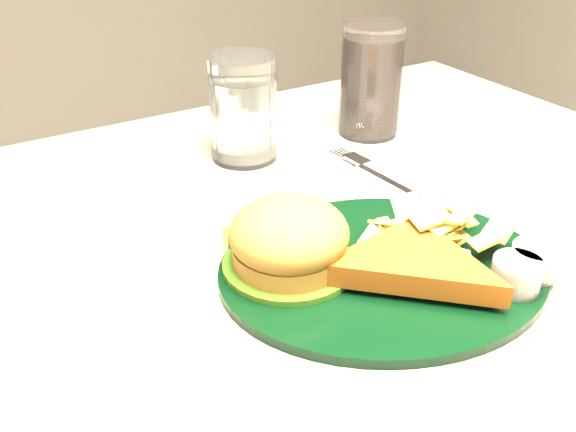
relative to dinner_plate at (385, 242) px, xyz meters
name	(u,v)px	position (x,y,z in m)	size (l,w,h in m)	color
dinner_plate	(385,242)	(0.00, 0.00, 0.00)	(0.31, 0.26, 0.07)	black
water_glass	(243,109)	(0.01, 0.30, 0.03)	(0.08, 0.08, 0.13)	silver
cola_glass	(371,81)	(0.20, 0.28, 0.04)	(0.08, 0.08, 0.15)	black
fork_napkin	(388,181)	(0.12, 0.14, -0.03)	(0.12, 0.16, 0.01)	silver
wrapped_straw	(120,229)	(-0.19, 0.20, -0.03)	(0.22, 0.08, 0.01)	white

